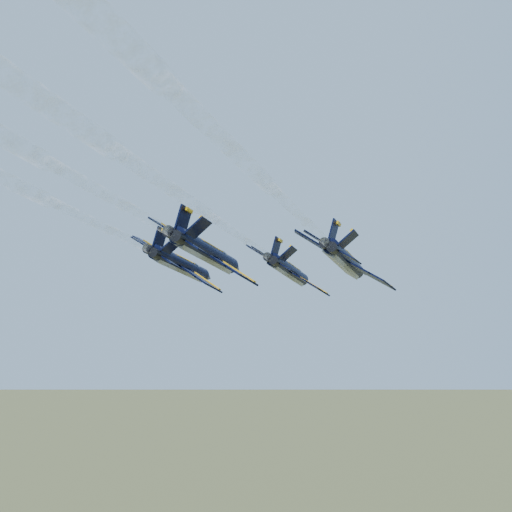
# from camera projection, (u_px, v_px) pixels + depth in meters

# --- Properties ---
(jet_lead) EXTENTS (12.49, 19.11, 7.67)m
(jet_lead) POSITION_uv_depth(u_px,v_px,m) (289.00, 271.00, 104.07)
(jet_lead) COLOR black
(jet_left) EXTENTS (12.49, 19.11, 7.67)m
(jet_left) POSITION_uv_depth(u_px,v_px,m) (182.00, 265.00, 94.05)
(jet_left) COLOR black
(jet_right) EXTENTS (12.49, 19.11, 7.67)m
(jet_right) POSITION_uv_depth(u_px,v_px,m) (345.00, 260.00, 87.85)
(jet_right) COLOR black
(jet_slot) EXTENTS (12.49, 19.11, 7.67)m
(jet_slot) POSITION_uv_depth(u_px,v_px,m) (207.00, 252.00, 78.28)
(jet_slot) COLOR black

